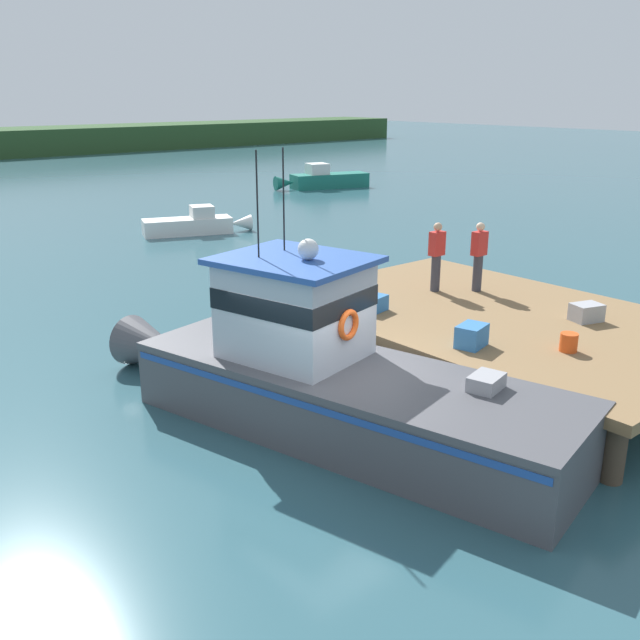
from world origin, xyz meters
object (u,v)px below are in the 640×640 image
object	(u,v)px
crate_single_by_cleat	(586,312)
bait_bucket	(569,342)
main_fishing_boat	(324,373)
crate_stack_near_edge	(472,336)
crate_stack_mid_dock	(373,303)
deckhand_further_back	(436,255)
mooring_buoy_outer	(272,251)
deckhand_by_the_boat	(479,255)
moored_boat_far_right	(323,180)
moored_boat_off_the_point	(195,224)

from	to	relation	value
crate_single_by_cleat	bait_bucket	size ratio (longest dim) A/B	1.76
main_fishing_boat	crate_stack_near_edge	distance (m)	2.89
crate_single_by_cleat	crate_stack_mid_dock	bearing A→B (deg)	130.84
crate_single_by_cleat	deckhand_further_back	distance (m)	3.67
mooring_buoy_outer	crate_stack_near_edge	bearing A→B (deg)	-110.63
deckhand_by_the_boat	mooring_buoy_outer	bearing A→B (deg)	81.29
crate_stack_near_edge	moored_boat_far_right	bearing A→B (deg)	54.46
crate_stack_mid_dock	deckhand_by_the_boat	xyz separation A→B (m)	(3.03, -0.41, 0.69)
crate_stack_near_edge	bait_bucket	size ratio (longest dim) A/B	1.76
moored_boat_far_right	bait_bucket	bearing A→B (deg)	-122.57
mooring_buoy_outer	deckhand_by_the_boat	bearing A→B (deg)	-98.71
crate_single_by_cleat	moored_boat_off_the_point	world-z (taller)	crate_single_by_cleat
crate_stack_near_edge	mooring_buoy_outer	distance (m)	13.64
moored_boat_off_the_point	crate_single_by_cleat	bearing A→B (deg)	-95.87
crate_stack_mid_dock	moored_boat_off_the_point	size ratio (longest dim) A/B	0.13
deckhand_by_the_boat	moored_boat_far_right	world-z (taller)	deckhand_by_the_boat
crate_stack_near_edge	deckhand_further_back	distance (m)	3.94
deckhand_by_the_boat	crate_stack_near_edge	bearing A→B (deg)	-143.32
crate_single_by_cleat	moored_boat_off_the_point	size ratio (longest dim) A/B	0.13
main_fishing_boat	deckhand_by_the_boat	bearing A→B (deg)	12.33
mooring_buoy_outer	bait_bucket	bearing A→B (deg)	-104.55
main_fishing_boat	crate_single_by_cleat	size ratio (longest dim) A/B	16.59
bait_bucket	crate_stack_mid_dock	bearing A→B (deg)	103.44
crate_single_by_cleat	mooring_buoy_outer	distance (m)	13.42
crate_stack_near_edge	deckhand_by_the_boat	xyz separation A→B (m)	(3.20, 2.39, 0.65)
bait_bucket	deckhand_further_back	distance (m)	4.56
crate_stack_mid_dock	deckhand_by_the_boat	size ratio (longest dim) A/B	0.37
main_fishing_boat	deckhand_further_back	world-z (taller)	main_fishing_boat
crate_stack_near_edge	mooring_buoy_outer	world-z (taller)	crate_stack_near_edge
bait_bucket	moored_boat_off_the_point	xyz separation A→B (m)	(3.85, 19.69, -0.97)
crate_stack_mid_dock	deckhand_further_back	bearing A→B (deg)	5.66
main_fishing_boat	bait_bucket	xyz separation A→B (m)	(3.79, -2.41, 0.36)
crate_single_by_cleat	crate_stack_mid_dock	distance (m)	4.41
moored_boat_far_right	mooring_buoy_outer	bearing A→B (deg)	-135.94
main_fishing_boat	crate_stack_mid_dock	bearing A→B (deg)	30.89
main_fishing_boat	moored_boat_far_right	bearing A→B (deg)	49.59
moored_boat_off_the_point	crate_stack_mid_dock	bearing A→B (deg)	-107.20
crate_single_by_cleat	moored_boat_off_the_point	distance (m)	19.05
bait_bucket	crate_single_by_cleat	bearing A→B (deg)	21.75
crate_stack_near_edge	moored_boat_far_right	size ratio (longest dim) A/B	0.10
mooring_buoy_outer	moored_boat_far_right	bearing A→B (deg)	44.06
deckhand_further_back	moored_boat_far_right	size ratio (longest dim) A/B	0.27
crate_stack_mid_dock	mooring_buoy_outer	bearing A→B (deg)	65.05
deckhand_further_back	moored_boat_far_right	xyz separation A→B (m)	(16.26, 23.17, -1.54)
main_fishing_boat	deckhand_by_the_boat	distance (m)	6.08
moored_boat_off_the_point	deckhand_further_back	bearing A→B (deg)	-99.44
deckhand_by_the_boat	moored_boat_off_the_point	size ratio (longest dim) A/B	0.36
crate_stack_near_edge	deckhand_by_the_boat	distance (m)	4.05
main_fishing_boat	crate_stack_mid_dock	size ratio (longest dim) A/B	16.59
deckhand_by_the_boat	mooring_buoy_outer	size ratio (longest dim) A/B	3.94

